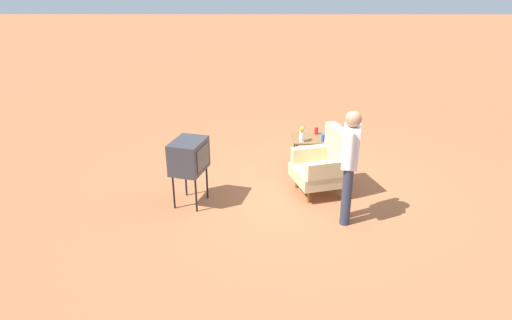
% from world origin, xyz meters
% --- Properties ---
extents(ground_plane, '(60.00, 60.00, 0.00)m').
position_xyz_m(ground_plane, '(0.00, 0.00, 0.00)').
color(ground_plane, '#A05B38').
extents(armchair, '(0.94, 0.96, 1.06)m').
position_xyz_m(armchair, '(-0.06, 0.21, 0.50)').
color(armchair, brown).
rests_on(armchair, ground).
extents(side_table, '(0.56, 0.56, 0.66)m').
position_xyz_m(side_table, '(-0.82, 0.02, 0.56)').
color(side_table, black).
rests_on(side_table, ground).
extents(tv_on_stand, '(0.70, 0.59, 1.03)m').
position_xyz_m(tv_on_stand, '(0.32, -1.89, 0.78)').
color(tv_on_stand, black).
rests_on(tv_on_stand, ground).
extents(person_standing, '(0.56, 0.29, 1.64)m').
position_xyz_m(person_standing, '(0.83, 0.39, 0.94)').
color(person_standing, '#2D3347').
rests_on(person_standing, ground).
extents(soda_can_red, '(0.07, 0.07, 0.12)m').
position_xyz_m(soda_can_red, '(-1.00, 0.17, 0.72)').
color(soda_can_red, red).
rests_on(soda_can_red, side_table).
extents(soda_can_blue, '(0.07, 0.07, 0.12)m').
position_xyz_m(soda_can_blue, '(-0.64, 0.25, 0.72)').
color(soda_can_blue, blue).
rests_on(soda_can_blue, side_table).
extents(flower_vase, '(0.15, 0.10, 0.27)m').
position_xyz_m(flower_vase, '(-0.64, -0.12, 0.80)').
color(flower_vase, silver).
rests_on(flower_vase, side_table).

